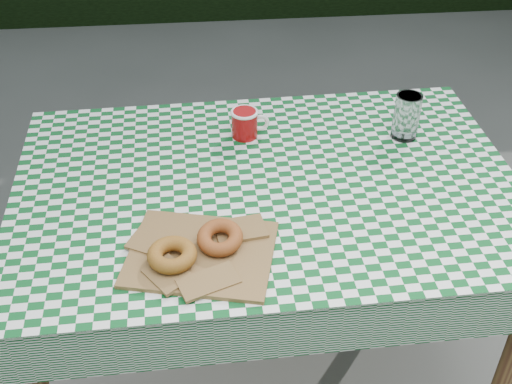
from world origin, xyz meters
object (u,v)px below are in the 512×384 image
at_px(coffee_mug, 245,124).
at_px(drinking_glass, 406,116).
at_px(table, 266,285).
at_px(paper_bag, 201,253).

distance_m(coffee_mug, drinking_glass, 0.46).
bearing_deg(table, drinking_glass, 22.70).
bearing_deg(paper_bag, table, 55.05).
xyz_separation_m(table, coffee_mug, (-0.04, 0.24, 0.42)).
bearing_deg(coffee_mug, table, -81.66).
relative_size(table, paper_bag, 4.00).
bearing_deg(coffee_mug, paper_bag, -107.42).
height_order(table, drinking_glass, drinking_glass).
height_order(table, coffee_mug, coffee_mug).
bearing_deg(drinking_glass, table, -155.62).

